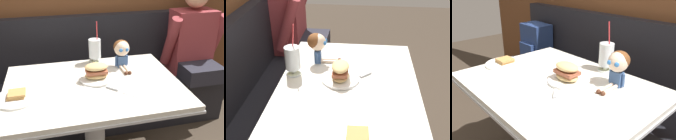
{
  "view_description": "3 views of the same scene",
  "coord_description": "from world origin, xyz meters",
  "views": [
    {
      "loc": [
        -0.22,
        -1.23,
        1.5
      ],
      "look_at": [
        0.12,
        0.18,
        0.82
      ],
      "focal_mm": 40.69,
      "sensor_mm": 36.0,
      "label": 1
    },
    {
      "loc": [
        -1.33,
        0.1,
        1.6
      ],
      "look_at": [
        -0.02,
        0.24,
        0.84
      ],
      "focal_mm": 44.08,
      "sensor_mm": 36.0,
      "label": 2
    },
    {
      "loc": [
        0.91,
        -0.59,
        1.32
      ],
      "look_at": [
        0.07,
        0.17,
        0.84
      ],
      "focal_mm": 37.72,
      "sensor_mm": 36.0,
      "label": 3
    }
  ],
  "objects": [
    {
      "name": "booth_bench",
      "position": [
        0.0,
        0.81,
        0.33
      ],
      "size": [
        2.6,
        0.48,
        1.0
      ],
      "color": "black",
      "rests_on": "ground"
    },
    {
      "name": "diner_table",
      "position": [
        0.0,
        0.18,
        0.54
      ],
      "size": [
        1.11,
        0.81,
        0.74
      ],
      "color": "silver",
      "rests_on": "ground"
    },
    {
      "name": "toast_plate",
      "position": [
        -0.45,
        0.1,
        0.75
      ],
      "size": [
        0.25,
        0.25,
        0.04
      ],
      "color": "white",
      "rests_on": "diner_table"
    },
    {
      "name": "milkshake_glass",
      "position": [
        0.08,
        0.52,
        0.84
      ],
      "size": [
        0.1,
        0.1,
        0.32
      ],
      "color": "silver",
      "rests_on": "diner_table"
    },
    {
      "name": "sandwich_plate",
      "position": [
        0.03,
        0.23,
        0.79
      ],
      "size": [
        0.22,
        0.22,
        0.12
      ],
      "color": "white",
      "rests_on": "diner_table"
    },
    {
      "name": "butter_knife",
      "position": [
        0.13,
        0.06,
        0.74
      ],
      "size": [
        0.18,
        0.18,
        0.01
      ],
      "color": "silver",
      "rests_on": "diner_table"
    },
    {
      "name": "seated_doll",
      "position": [
        0.25,
        0.4,
        0.87
      ],
      "size": [
        0.12,
        0.22,
        0.2
      ],
      "color": "#385689",
      "rests_on": "diner_table"
    },
    {
      "name": "diner_patron",
      "position": [
        1.04,
        0.76,
        0.74
      ],
      "size": [
        0.55,
        0.48,
        0.81
      ],
      "color": "maroon",
      "rests_on": "booth_bench"
    }
  ]
}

